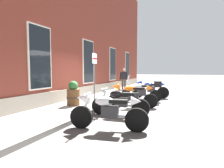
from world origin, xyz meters
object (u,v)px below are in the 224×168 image
object	(u,v)px
motorcycle_white_sport	(105,109)
pedestrian_dark_jacket	(124,78)
parking_sign	(94,71)
motorcycle_orange_sport	(130,94)
motorcycle_blue_sport	(149,88)
motorcycle_black_naked	(119,102)
barrel_planter	(73,94)
motorcycle_silver_touring	(143,91)

from	to	relation	value
motorcycle_white_sport	pedestrian_dark_jacket	size ratio (longest dim) A/B	1.32
motorcycle_white_sport	parking_sign	world-z (taller)	parking_sign
motorcycle_orange_sport	motorcycle_blue_sport	xyz separation A→B (m)	(3.03, -0.24, -0.02)
motorcycle_black_naked	pedestrian_dark_jacket	bearing A→B (deg)	17.23
parking_sign	motorcycle_blue_sport	bearing A→B (deg)	-27.40
barrel_planter	motorcycle_black_naked	bearing A→B (deg)	-101.16
motorcycle_silver_touring	barrel_planter	world-z (taller)	motorcycle_silver_touring
motorcycle_black_naked	motorcycle_silver_touring	xyz separation A→B (m)	(3.14, -0.14, 0.08)
motorcycle_blue_sport	parking_sign	size ratio (longest dim) A/B	0.94
motorcycle_blue_sport	pedestrian_dark_jacket	xyz separation A→B (m)	(2.94, 2.53, 0.48)
motorcycle_blue_sport	barrel_planter	bearing A→B (deg)	150.75
motorcycle_white_sport	motorcycle_blue_sport	bearing A→B (deg)	-0.04
barrel_planter	pedestrian_dark_jacket	bearing A→B (deg)	1.34
motorcycle_blue_sport	pedestrian_dark_jacket	bearing A→B (deg)	40.62
motorcycle_white_sport	motorcycle_blue_sport	distance (m)	6.23
motorcycle_silver_touring	barrel_planter	xyz separation A→B (m)	(-2.71, 2.33, 0.04)
motorcycle_black_naked	motorcycle_blue_sport	bearing A→B (deg)	-2.14
motorcycle_orange_sport	motorcycle_silver_touring	distance (m)	1.54
motorcycle_silver_touring	pedestrian_dark_jacket	distance (m)	5.12
motorcycle_blue_sport	parking_sign	bearing A→B (deg)	152.60
motorcycle_blue_sport	barrel_planter	xyz separation A→B (m)	(-4.21, 2.36, 0.04)
motorcycle_orange_sport	pedestrian_dark_jacket	bearing A→B (deg)	20.93
barrel_planter	motorcycle_white_sport	bearing A→B (deg)	-130.66
pedestrian_dark_jacket	parking_sign	bearing A→B (deg)	-173.26
motorcycle_black_naked	motorcycle_orange_sport	distance (m)	1.62
parking_sign	motorcycle_orange_sport	bearing A→B (deg)	-75.59
motorcycle_black_naked	motorcycle_blue_sport	size ratio (longest dim) A/B	1.00
motorcycle_orange_sport	barrel_planter	size ratio (longest dim) A/B	2.09
motorcycle_silver_touring	barrel_planter	bearing A→B (deg)	139.30
motorcycle_blue_sport	motorcycle_black_naked	bearing A→B (deg)	177.86
motorcycle_silver_touring	pedestrian_dark_jacket	bearing A→B (deg)	29.29
motorcycle_black_naked	motorcycle_white_sport	bearing A→B (deg)	-173.91
motorcycle_white_sport	motorcycle_black_naked	xyz separation A→B (m)	(1.59, 0.17, -0.08)
motorcycle_black_naked	parking_sign	size ratio (longest dim) A/B	0.94
motorcycle_blue_sport	parking_sign	world-z (taller)	parking_sign
motorcycle_silver_touring	pedestrian_dark_jacket	xyz separation A→B (m)	(4.45, 2.50, 0.48)
motorcycle_silver_touring	motorcycle_blue_sport	world-z (taller)	motorcycle_silver_touring
motorcycle_white_sport	barrel_planter	size ratio (longest dim) A/B	2.09
motorcycle_white_sport	pedestrian_dark_jacket	xyz separation A→B (m)	(9.17, 2.52, 0.49)
motorcycle_white_sport	pedestrian_dark_jacket	distance (m)	9.53
parking_sign	pedestrian_dark_jacket	bearing A→B (deg)	6.74
barrel_planter	motorcycle_blue_sport	bearing A→B (deg)	-29.25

